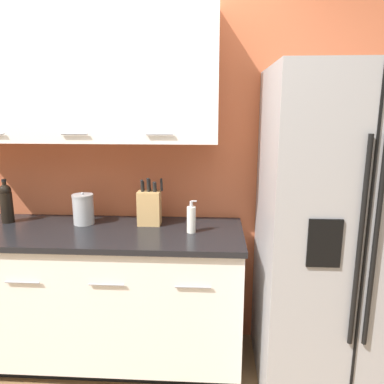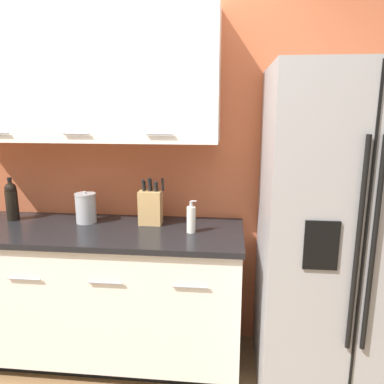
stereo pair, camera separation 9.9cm
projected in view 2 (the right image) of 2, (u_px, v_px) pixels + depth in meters
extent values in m
cube|color=#BC5B38|center=(108.00, 161.00, 2.64)|extent=(10.00, 0.05, 2.60)
cube|color=white|center=(84.00, 76.00, 2.34)|extent=(1.70, 0.32, 0.81)
cylinder|color=#99999E|center=(76.00, 134.00, 2.25)|extent=(0.16, 0.01, 0.01)
cylinder|color=#99999E|center=(160.00, 134.00, 2.20)|extent=(0.16, 0.01, 0.01)
cube|color=black|center=(94.00, 344.00, 2.62)|extent=(1.97, 0.54, 0.09)
cube|color=white|center=(88.00, 289.00, 2.49)|extent=(2.01, 0.62, 0.79)
cube|color=black|center=(83.00, 231.00, 2.38)|extent=(2.03, 0.64, 0.03)
cylinder|color=#99999E|center=(24.00, 279.00, 2.15)|extent=(0.20, 0.01, 0.01)
cylinder|color=#99999E|center=(105.00, 283.00, 2.10)|extent=(0.20, 0.01, 0.01)
cylinder|color=#99999E|center=(190.00, 287.00, 2.05)|extent=(0.20, 0.01, 0.01)
cube|color=#9E9EA0|center=(339.00, 237.00, 2.14)|extent=(0.86, 0.80, 1.89)
cube|color=black|center=(362.00, 266.00, 1.75)|extent=(0.01, 0.01, 1.85)
cylinder|color=black|center=(357.00, 248.00, 1.72)|extent=(0.02, 0.02, 1.04)
cylinder|color=black|center=(373.00, 248.00, 1.71)|extent=(0.02, 0.02, 1.04)
cube|color=black|center=(321.00, 246.00, 1.75)|extent=(0.16, 0.01, 0.24)
cube|color=tan|center=(151.00, 208.00, 2.45)|extent=(0.15, 0.11, 0.22)
cylinder|color=black|center=(145.00, 186.00, 2.43)|extent=(0.02, 0.03, 0.07)
cylinder|color=black|center=(143.00, 185.00, 2.40)|extent=(0.02, 0.03, 0.08)
cylinder|color=black|center=(151.00, 185.00, 2.43)|extent=(0.02, 0.04, 0.08)
cylinder|color=black|center=(149.00, 185.00, 2.40)|extent=(0.02, 0.04, 0.09)
cylinder|color=black|center=(157.00, 186.00, 2.43)|extent=(0.02, 0.03, 0.06)
cylinder|color=black|center=(156.00, 187.00, 2.39)|extent=(0.02, 0.04, 0.07)
cylinder|color=black|center=(163.00, 184.00, 2.42)|extent=(0.02, 0.03, 0.08)
cylinder|color=black|center=(12.00, 205.00, 2.54)|extent=(0.08, 0.08, 0.20)
sphere|color=black|center=(10.00, 188.00, 2.51)|extent=(0.08, 0.08, 0.08)
cylinder|color=black|center=(10.00, 185.00, 2.51)|extent=(0.03, 0.03, 0.07)
cylinder|color=black|center=(9.00, 179.00, 2.50)|extent=(0.03, 0.03, 0.02)
cylinder|color=silver|center=(191.00, 220.00, 2.28)|extent=(0.05, 0.05, 0.16)
cylinder|color=#B2B2B5|center=(191.00, 204.00, 2.26)|extent=(0.02, 0.02, 0.04)
cylinder|color=#B2B2B5|center=(194.00, 201.00, 2.26)|extent=(0.03, 0.01, 0.01)
cylinder|color=#A3A3A5|center=(86.00, 209.00, 2.48)|extent=(0.13, 0.13, 0.19)
cylinder|color=#A3A3A5|center=(85.00, 194.00, 2.46)|extent=(0.14, 0.14, 0.01)
sphere|color=#A3A3A5|center=(85.00, 192.00, 2.46)|extent=(0.02, 0.02, 0.02)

